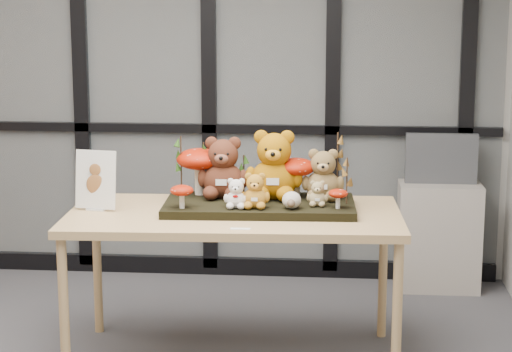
# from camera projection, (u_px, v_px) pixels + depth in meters

# --- Properties ---
(room_shell) EXTENTS (5.00, 5.00, 5.00)m
(room_shell) POSITION_uv_depth(u_px,v_px,m) (24.00, 63.00, 3.93)
(room_shell) COLOR #B0ADA6
(room_shell) RESTS_ON floor
(glass_partition) EXTENTS (4.90, 0.06, 2.78)m
(glass_partition) POSITION_uv_depth(u_px,v_px,m) (144.00, 75.00, 6.39)
(glass_partition) COLOR #2D383F
(glass_partition) RESTS_ON floor
(display_table) EXTENTS (1.80, 0.95, 0.83)m
(display_table) POSITION_uv_depth(u_px,v_px,m) (234.00, 224.00, 4.93)
(display_table) COLOR tan
(display_table) RESTS_ON floor
(diorama_tray) EXTENTS (1.04, 0.55, 0.04)m
(diorama_tray) POSITION_uv_depth(u_px,v_px,m) (260.00, 206.00, 4.97)
(diorama_tray) COLOR black
(diorama_tray) RESTS_ON display_table
(bear_pooh_yellow) EXTENTS (0.33, 0.30, 0.41)m
(bear_pooh_yellow) POSITION_uv_depth(u_px,v_px,m) (274.00, 161.00, 5.02)
(bear_pooh_yellow) COLOR #A36407
(bear_pooh_yellow) RESTS_ON diorama_tray
(bear_brown_medium) EXTENTS (0.29, 0.27, 0.37)m
(bear_brown_medium) POSITION_uv_depth(u_px,v_px,m) (223.00, 164.00, 5.05)
(bear_brown_medium) COLOR #4F2416
(bear_brown_medium) RESTS_ON diorama_tray
(bear_tan_back) EXTENTS (0.24, 0.22, 0.30)m
(bear_tan_back) POSITION_uv_depth(u_px,v_px,m) (323.00, 172.00, 5.01)
(bear_tan_back) COLOR brown
(bear_tan_back) RESTS_ON diorama_tray
(bear_small_yellow) EXTENTS (0.16, 0.15, 0.20)m
(bear_small_yellow) POSITION_uv_depth(u_px,v_px,m) (255.00, 189.00, 4.81)
(bear_small_yellow) COLOR #B67921
(bear_small_yellow) RESTS_ON diorama_tray
(bear_white_bow) EXTENTS (0.14, 0.13, 0.17)m
(bear_white_bow) POSITION_uv_depth(u_px,v_px,m) (236.00, 192.00, 4.81)
(bear_white_bow) COLOR white
(bear_white_bow) RESTS_ON diorama_tray
(bear_beige_small) EXTENTS (0.12, 0.11, 0.15)m
(bear_beige_small) POSITION_uv_depth(u_px,v_px,m) (318.00, 192.00, 4.86)
(bear_beige_small) COLOR tan
(bear_beige_small) RESTS_ON diorama_tray
(plush_cream_hedgehog) EXTENTS (0.08, 0.07, 0.10)m
(plush_cream_hedgehog) POSITION_uv_depth(u_px,v_px,m) (292.00, 199.00, 4.80)
(plush_cream_hedgehog) COLOR beige
(plush_cream_hedgehog) RESTS_ON diorama_tray
(mushroom_back_left) EXTENTS (0.26, 0.26, 0.29)m
(mushroom_back_left) POSITION_uv_depth(u_px,v_px,m) (200.00, 169.00, 5.12)
(mushroom_back_left) COLOR #991704
(mushroom_back_left) RESTS_ON diorama_tray
(mushroom_back_right) EXTENTS (0.22, 0.22, 0.24)m
(mushroom_back_right) POSITION_uv_depth(u_px,v_px,m) (296.00, 176.00, 5.06)
(mushroom_back_right) COLOR #991704
(mushroom_back_right) RESTS_ON diorama_tray
(mushroom_front_left) EXTENTS (0.12, 0.12, 0.13)m
(mushroom_front_left) POSITION_uv_depth(u_px,v_px,m) (182.00, 195.00, 4.81)
(mushroom_front_left) COLOR #991704
(mushroom_front_left) RESTS_ON diorama_tray
(mushroom_front_right) EXTENTS (0.10, 0.10, 0.11)m
(mushroom_front_right) POSITION_uv_depth(u_px,v_px,m) (338.00, 198.00, 4.80)
(mushroom_front_right) COLOR #991704
(mushroom_front_right) RESTS_ON diorama_tray
(sprig_green_far_left) EXTENTS (0.05, 0.05, 0.33)m
(sprig_green_far_left) POSITION_uv_depth(u_px,v_px,m) (181.00, 166.00, 5.08)
(sprig_green_far_left) COLOR #0E340B
(sprig_green_far_left) RESTS_ON diorama_tray
(sprig_green_mid_left) EXTENTS (0.05, 0.05, 0.29)m
(sprig_green_mid_left) POSITION_uv_depth(u_px,v_px,m) (204.00, 168.00, 5.13)
(sprig_green_mid_left) COLOR #0E340B
(sprig_green_mid_left) RESTS_ON diorama_tray
(sprig_dry_far_right) EXTENTS (0.05, 0.05, 0.36)m
(sprig_dry_far_right) POSITION_uv_depth(u_px,v_px,m) (337.00, 166.00, 5.02)
(sprig_dry_far_right) COLOR brown
(sprig_dry_far_right) RESTS_ON diorama_tray
(sprig_dry_mid_right) EXTENTS (0.05, 0.05, 0.25)m
(sprig_dry_mid_right) POSITION_uv_depth(u_px,v_px,m) (347.00, 181.00, 4.90)
(sprig_dry_mid_right) COLOR brown
(sprig_dry_mid_right) RESTS_ON diorama_tray
(sprig_green_centre) EXTENTS (0.05, 0.05, 0.22)m
(sprig_green_centre) POSITION_uv_depth(u_px,v_px,m) (244.00, 174.00, 5.14)
(sprig_green_centre) COLOR #0E340B
(sprig_green_centre) RESTS_ON diorama_tray
(sign_holder) EXTENTS (0.23, 0.08, 0.32)m
(sign_holder) POSITION_uv_depth(u_px,v_px,m) (96.00, 182.00, 4.94)
(sign_holder) COLOR silver
(sign_holder) RESTS_ON display_table
(label_card) EXTENTS (0.10, 0.03, 0.00)m
(label_card) POSITION_uv_depth(u_px,v_px,m) (240.00, 229.00, 4.57)
(label_card) COLOR white
(label_card) RESTS_ON display_table
(cabinet) EXTENTS (0.54, 0.32, 0.72)m
(cabinet) POSITION_uv_depth(u_px,v_px,m) (439.00, 237.00, 6.23)
(cabinet) COLOR #A29A90
(cabinet) RESTS_ON floor
(monitor) EXTENTS (0.47, 0.05, 0.34)m
(monitor) POSITION_uv_depth(u_px,v_px,m) (441.00, 159.00, 6.15)
(monitor) COLOR #47494E
(monitor) RESTS_ON cabinet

